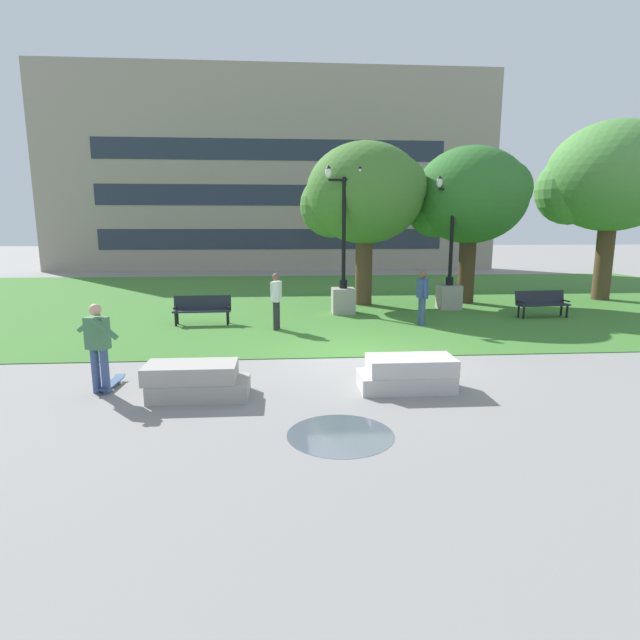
{
  "coord_description": "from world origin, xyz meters",
  "views": [
    {
      "loc": [
        -1.84,
        -11.49,
        3.11
      ],
      "look_at": [
        -1.1,
        -1.4,
        1.2
      ],
      "focal_mm": 28.0,
      "sensor_mm": 36.0,
      "label": 1
    }
  ],
  "objects_px": {
    "park_bench_near_left": "(542,302)",
    "person_bystander_near_lawn": "(276,298)",
    "park_bench_near_right": "(202,308)",
    "concrete_block_left": "(408,374)",
    "skateboard": "(111,384)",
    "lamp_post_right": "(343,284)",
    "person_bystander_far_lawn": "(422,295)",
    "person_skateboarder": "(98,343)",
    "concrete_block_center": "(196,381)",
    "lamp_post_left": "(449,283)"
  },
  "relations": [
    {
      "from": "person_skateboarder",
      "to": "lamp_post_right",
      "type": "distance_m",
      "value": 10.01
    },
    {
      "from": "skateboard",
      "to": "lamp_post_left",
      "type": "xyz_separation_m",
      "value": [
        9.61,
        8.67,
        0.93
      ]
    },
    {
      "from": "lamp_post_left",
      "to": "lamp_post_right",
      "type": "bearing_deg",
      "value": -170.95
    },
    {
      "from": "concrete_block_left",
      "to": "person_skateboarder",
      "type": "height_order",
      "value": "person_skateboarder"
    },
    {
      "from": "concrete_block_left",
      "to": "person_bystander_far_lawn",
      "type": "height_order",
      "value": "person_bystander_far_lawn"
    },
    {
      "from": "person_bystander_far_lawn",
      "to": "person_skateboarder",
      "type": "bearing_deg",
      "value": -142.66
    },
    {
      "from": "concrete_block_center",
      "to": "person_bystander_near_lawn",
      "type": "xyz_separation_m",
      "value": [
        1.41,
        5.92,
        0.68
      ]
    },
    {
      "from": "park_bench_near_left",
      "to": "park_bench_near_right",
      "type": "distance_m",
      "value": 11.44
    },
    {
      "from": "concrete_block_center",
      "to": "concrete_block_left",
      "type": "bearing_deg",
      "value": 2.22
    },
    {
      "from": "lamp_post_left",
      "to": "park_bench_near_right",
      "type": "bearing_deg",
      "value": -165.11
    },
    {
      "from": "concrete_block_center",
      "to": "skateboard",
      "type": "height_order",
      "value": "concrete_block_center"
    },
    {
      "from": "skateboard",
      "to": "park_bench_near_right",
      "type": "height_order",
      "value": "park_bench_near_right"
    },
    {
      "from": "skateboard",
      "to": "concrete_block_center",
      "type": "bearing_deg",
      "value": -20.24
    },
    {
      "from": "concrete_block_center",
      "to": "lamp_post_left",
      "type": "bearing_deg",
      "value": 49.83
    },
    {
      "from": "lamp_post_right",
      "to": "park_bench_near_left",
      "type": "bearing_deg",
      "value": -10.87
    },
    {
      "from": "concrete_block_left",
      "to": "person_skateboarder",
      "type": "xyz_separation_m",
      "value": [
        -5.83,
        0.2,
        0.67
      ]
    },
    {
      "from": "person_skateboarder",
      "to": "lamp_post_left",
      "type": "height_order",
      "value": "lamp_post_left"
    },
    {
      "from": "park_bench_near_left",
      "to": "lamp_post_right",
      "type": "distance_m",
      "value": 6.85
    },
    {
      "from": "lamp_post_right",
      "to": "person_bystander_far_lawn",
      "type": "xyz_separation_m",
      "value": [
        2.22,
        -2.35,
        -0.08
      ]
    },
    {
      "from": "park_bench_near_left",
      "to": "park_bench_near_right",
      "type": "xyz_separation_m",
      "value": [
        -11.43,
        -0.4,
        0.0
      ]
    },
    {
      "from": "park_bench_near_left",
      "to": "person_bystander_far_lawn",
      "type": "distance_m",
      "value": 4.64
    },
    {
      "from": "person_skateboarder",
      "to": "park_bench_near_right",
      "type": "xyz_separation_m",
      "value": [
        0.86,
        6.61,
        -0.44
      ]
    },
    {
      "from": "concrete_block_center",
      "to": "person_bystander_far_lawn",
      "type": "height_order",
      "value": "person_bystander_far_lawn"
    },
    {
      "from": "park_bench_near_left",
      "to": "lamp_post_left",
      "type": "height_order",
      "value": "lamp_post_left"
    },
    {
      "from": "park_bench_near_right",
      "to": "person_bystander_near_lawn",
      "type": "relative_size",
      "value": 1.06
    },
    {
      "from": "person_skateboarder",
      "to": "park_bench_near_left",
      "type": "distance_m",
      "value": 14.16
    },
    {
      "from": "skateboard",
      "to": "person_bystander_far_lawn",
      "type": "distance_m",
      "value": 9.63
    },
    {
      "from": "concrete_block_center",
      "to": "person_bystander_far_lawn",
      "type": "bearing_deg",
      "value": 46.53
    },
    {
      "from": "concrete_block_left",
      "to": "skateboard",
      "type": "bearing_deg",
      "value": 175.14
    },
    {
      "from": "person_bystander_near_lawn",
      "to": "person_bystander_far_lawn",
      "type": "bearing_deg",
      "value": 4.88
    },
    {
      "from": "skateboard",
      "to": "park_bench_near_right",
      "type": "bearing_deg",
      "value": 82.89
    },
    {
      "from": "concrete_block_left",
      "to": "skateboard",
      "type": "height_order",
      "value": "concrete_block_left"
    },
    {
      "from": "concrete_block_left",
      "to": "park_bench_near_left",
      "type": "distance_m",
      "value": 9.69
    },
    {
      "from": "person_bystander_near_lawn",
      "to": "person_bystander_far_lawn",
      "type": "relative_size",
      "value": 1.0
    },
    {
      "from": "concrete_block_center",
      "to": "lamp_post_left",
      "type": "height_order",
      "value": "lamp_post_left"
    },
    {
      "from": "park_bench_near_right",
      "to": "person_bystander_near_lawn",
      "type": "distance_m",
      "value": 2.63
    },
    {
      "from": "lamp_post_left",
      "to": "person_bystander_far_lawn",
      "type": "xyz_separation_m",
      "value": [
        -1.88,
        -3.0,
        -0.03
      ]
    },
    {
      "from": "lamp_post_left",
      "to": "person_bystander_far_lawn",
      "type": "bearing_deg",
      "value": -122.05
    },
    {
      "from": "skateboard",
      "to": "lamp_post_right",
      "type": "bearing_deg",
      "value": 55.48
    },
    {
      "from": "concrete_block_left",
      "to": "skateboard",
      "type": "distance_m",
      "value": 5.78
    },
    {
      "from": "park_bench_near_left",
      "to": "person_bystander_near_lawn",
      "type": "xyz_separation_m",
      "value": [
        -9.06,
        -1.45,
        0.44
      ]
    },
    {
      "from": "park_bench_near_left",
      "to": "person_bystander_near_lawn",
      "type": "bearing_deg",
      "value": -170.89
    },
    {
      "from": "park_bench_near_left",
      "to": "lamp_post_right",
      "type": "relative_size",
      "value": 0.36
    },
    {
      "from": "skateboard",
      "to": "park_bench_near_right",
      "type": "distance_m",
      "value": 6.39
    },
    {
      "from": "person_skateboarder",
      "to": "park_bench_near_right",
      "type": "distance_m",
      "value": 6.68
    },
    {
      "from": "skateboard",
      "to": "person_bystander_near_lawn",
      "type": "xyz_separation_m",
      "value": [
        3.16,
        5.27,
        0.9
      ]
    },
    {
      "from": "concrete_block_center",
      "to": "skateboard",
      "type": "bearing_deg",
      "value": 159.76
    },
    {
      "from": "concrete_block_center",
      "to": "park_bench_near_left",
      "type": "distance_m",
      "value": 12.81
    },
    {
      "from": "concrete_block_left",
      "to": "park_bench_near_right",
      "type": "distance_m",
      "value": 8.43
    },
    {
      "from": "concrete_block_center",
      "to": "person_bystander_far_lawn",
      "type": "distance_m",
      "value": 8.72
    }
  ]
}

